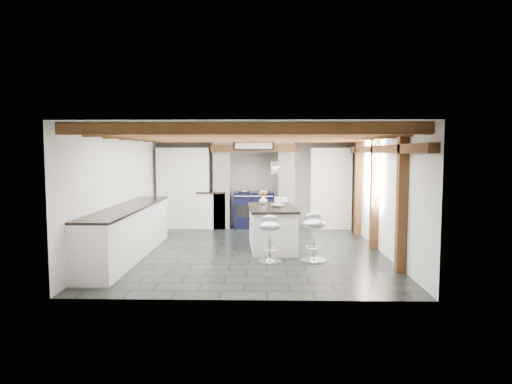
{
  "coord_description": "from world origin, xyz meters",
  "views": [
    {
      "loc": [
        0.3,
        -8.71,
        1.9
      ],
      "look_at": [
        0.1,
        0.4,
        1.1
      ],
      "focal_mm": 32.0,
      "sensor_mm": 36.0,
      "label": 1
    }
  ],
  "objects_px": {
    "kitchen_island": "(272,227)",
    "bar_stool_far": "(270,233)",
    "bar_stool_near": "(314,232)",
    "range_cooker": "(254,209)"
  },
  "relations": [
    {
      "from": "kitchen_island",
      "to": "bar_stool_near",
      "type": "distance_m",
      "value": 1.28
    },
    {
      "from": "range_cooker",
      "to": "bar_stool_far",
      "type": "bearing_deg",
      "value": -84.24
    },
    {
      "from": "range_cooker",
      "to": "bar_stool_far",
      "type": "relative_size",
      "value": 1.23
    },
    {
      "from": "kitchen_island",
      "to": "bar_stool_near",
      "type": "relative_size",
      "value": 2.07
    },
    {
      "from": "range_cooker",
      "to": "bar_stool_near",
      "type": "xyz_separation_m",
      "value": [
        1.13,
        -3.56,
        0.06
      ]
    },
    {
      "from": "bar_stool_near",
      "to": "bar_stool_far",
      "type": "distance_m",
      "value": 0.76
    },
    {
      "from": "range_cooker",
      "to": "kitchen_island",
      "type": "height_order",
      "value": "kitchen_island"
    },
    {
      "from": "kitchen_island",
      "to": "bar_stool_near",
      "type": "xyz_separation_m",
      "value": [
        0.71,
        -1.06,
        0.1
      ]
    },
    {
      "from": "kitchen_island",
      "to": "bar_stool_far",
      "type": "bearing_deg",
      "value": -96.99
    },
    {
      "from": "bar_stool_far",
      "to": "kitchen_island",
      "type": "bearing_deg",
      "value": 81.66
    }
  ]
}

